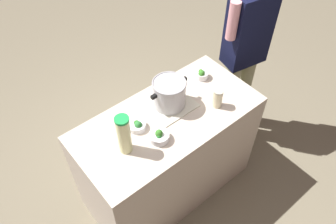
# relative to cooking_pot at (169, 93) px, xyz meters

# --- Properties ---
(ground_plane) EXTENTS (8.00, 8.00, 0.00)m
(ground_plane) POSITION_rel_cooking_pot_xyz_m (-0.08, -0.08, -1.02)
(ground_plane) COLOR #776E58
(counter_slab) EXTENTS (1.33, 0.64, 0.91)m
(counter_slab) POSITION_rel_cooking_pot_xyz_m (-0.08, -0.08, -0.57)
(counter_slab) COLOR beige
(counter_slab) RESTS_ON ground_plane
(dish_cloth) EXTENTS (0.32, 0.30, 0.01)m
(dish_cloth) POSITION_rel_cooking_pot_xyz_m (0.00, 0.00, -0.11)
(dish_cloth) COLOR beige
(dish_cloth) RESTS_ON counter_slab
(cooking_pot) EXTENTS (0.30, 0.23, 0.20)m
(cooking_pot) POSITION_rel_cooking_pot_xyz_m (0.00, 0.00, 0.00)
(cooking_pot) COLOR #B7B7BC
(cooking_pot) RESTS_ON dish_cloth
(lemonade_pitcher) EXTENTS (0.09, 0.09, 0.29)m
(lemonade_pitcher) POSITION_rel_cooking_pot_xyz_m (-0.45, -0.12, 0.03)
(lemonade_pitcher) COLOR beige
(lemonade_pitcher) RESTS_ON counter_slab
(mason_jar) EXTENTS (0.07, 0.07, 0.14)m
(mason_jar) POSITION_rel_cooking_pot_xyz_m (0.25, -0.22, -0.04)
(mason_jar) COLOR beige
(mason_jar) RESTS_ON counter_slab
(broccoli_bowl_front) EXTENTS (0.13, 0.13, 0.09)m
(broccoli_bowl_front) POSITION_rel_cooking_pot_xyz_m (-0.25, -0.20, -0.08)
(broccoli_bowl_front) COLOR silver
(broccoli_bowl_front) RESTS_ON counter_slab
(broccoli_bowl_center) EXTENTS (0.10, 0.10, 0.08)m
(broccoli_bowl_center) POSITION_rel_cooking_pot_xyz_m (0.37, 0.06, -0.08)
(broccoli_bowl_center) COLOR silver
(broccoli_bowl_center) RESTS_ON counter_slab
(broccoli_bowl_back) EXTENTS (0.12, 0.12, 0.07)m
(broccoli_bowl_back) POSITION_rel_cooking_pot_xyz_m (-0.30, -0.03, -0.09)
(broccoli_bowl_back) COLOR silver
(broccoli_bowl_back) RESTS_ON counter_slab
(person_cook) EXTENTS (0.50, 0.26, 1.64)m
(person_cook) POSITION_rel_cooking_pot_xyz_m (0.86, 0.07, -0.11)
(person_cook) COLOR #A7AA81
(person_cook) RESTS_ON ground_plane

